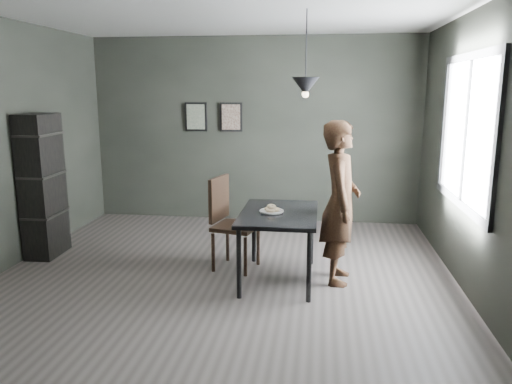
# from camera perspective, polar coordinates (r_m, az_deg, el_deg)

# --- Properties ---
(ground) EXTENTS (5.00, 5.00, 0.00)m
(ground) POSITION_cam_1_polar(r_m,az_deg,el_deg) (5.57, -3.69, -9.62)
(ground) COLOR #332F2C
(ground) RESTS_ON ground
(back_wall) EXTENTS (5.00, 0.10, 2.80)m
(back_wall) POSITION_cam_1_polar(r_m,az_deg,el_deg) (7.68, -0.21, 7.07)
(back_wall) COLOR black
(back_wall) RESTS_ON ground
(ceiling) EXTENTS (5.00, 5.00, 0.02)m
(ceiling) POSITION_cam_1_polar(r_m,az_deg,el_deg) (5.25, -4.12, 20.18)
(ceiling) COLOR silver
(ceiling) RESTS_ON ground
(window_assembly) EXTENTS (0.04, 1.96, 1.56)m
(window_assembly) POSITION_cam_1_polar(r_m,az_deg,el_deg) (5.50, 22.88, 6.37)
(window_assembly) COLOR white
(window_assembly) RESTS_ON ground
(cafe_table) EXTENTS (0.80, 1.20, 0.75)m
(cafe_table) POSITION_cam_1_polar(r_m,az_deg,el_deg) (5.28, 2.62, -3.14)
(cafe_table) COLOR black
(cafe_table) RESTS_ON ground
(white_plate) EXTENTS (0.23, 0.23, 0.01)m
(white_plate) POSITION_cam_1_polar(r_m,az_deg,el_deg) (5.25, 1.79, -2.28)
(white_plate) COLOR white
(white_plate) RESTS_ON cafe_table
(donut_pile) EXTENTS (0.17, 0.17, 0.07)m
(donut_pile) POSITION_cam_1_polar(r_m,az_deg,el_deg) (5.24, 1.79, -1.94)
(donut_pile) COLOR beige
(donut_pile) RESTS_ON white_plate
(woman) EXTENTS (0.44, 0.64, 1.72)m
(woman) POSITION_cam_1_polar(r_m,az_deg,el_deg) (5.29, 9.60, -1.21)
(woman) COLOR black
(woman) RESTS_ON ground
(wood_chair) EXTENTS (0.55, 0.55, 1.05)m
(wood_chair) POSITION_cam_1_polar(r_m,az_deg,el_deg) (5.68, -3.20, -2.84)
(wood_chair) COLOR black
(wood_chair) RESTS_ON ground
(shelf_unit) EXTENTS (0.35, 0.59, 1.74)m
(shelf_unit) POSITION_cam_1_polar(r_m,az_deg,el_deg) (6.58, -23.21, 0.65)
(shelf_unit) COLOR black
(shelf_unit) RESTS_ON ground
(pendant_lamp) EXTENTS (0.28, 0.28, 0.86)m
(pendant_lamp) POSITION_cam_1_polar(r_m,az_deg,el_deg) (5.19, 5.68, 11.95)
(pendant_lamp) COLOR black
(pendant_lamp) RESTS_ON ground
(framed_print_left) EXTENTS (0.34, 0.04, 0.44)m
(framed_print_left) POSITION_cam_1_polar(r_m,az_deg,el_deg) (7.81, -6.87, 8.53)
(framed_print_left) COLOR black
(framed_print_left) RESTS_ON ground
(framed_print_right) EXTENTS (0.34, 0.04, 0.44)m
(framed_print_right) POSITION_cam_1_polar(r_m,az_deg,el_deg) (7.69, -2.85, 8.55)
(framed_print_right) COLOR black
(framed_print_right) RESTS_ON ground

